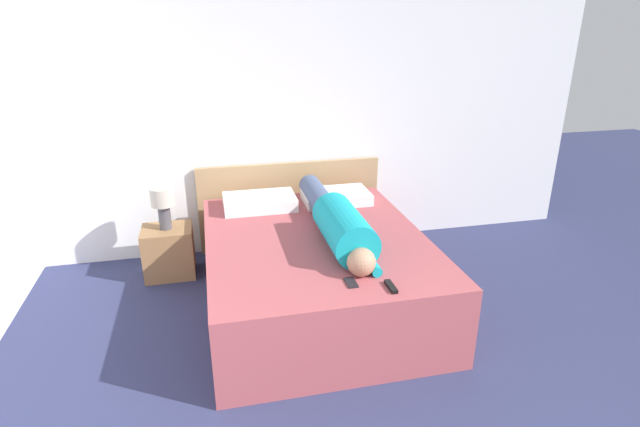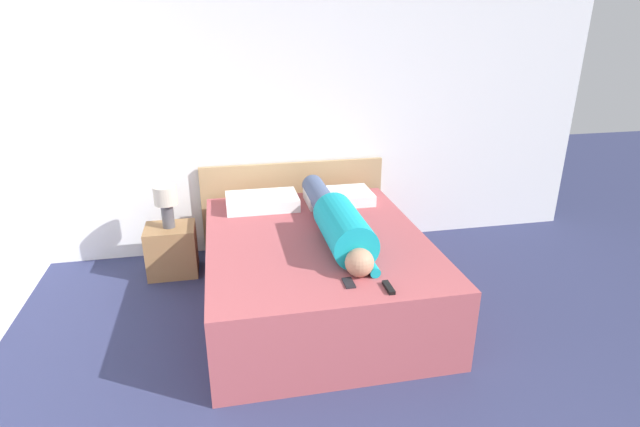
% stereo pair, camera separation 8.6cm
% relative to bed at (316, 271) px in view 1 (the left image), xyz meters
% --- Properties ---
extents(wall_back, '(5.96, 0.06, 2.60)m').
position_rel_bed_xyz_m(wall_back, '(0.04, 1.23, 1.00)').
color(wall_back, white).
rests_on(wall_back, ground_plane).
extents(bed, '(1.67, 2.08, 0.60)m').
position_rel_bed_xyz_m(bed, '(0.00, 0.00, 0.00)').
color(bed, '#A84C51').
rests_on(bed, ground_plane).
extents(headboard, '(1.79, 0.04, 0.87)m').
position_rel_bed_xyz_m(headboard, '(0.00, 1.16, 0.14)').
color(headboard, tan).
rests_on(headboard, ground_plane).
extents(nightstand, '(0.43, 0.36, 0.45)m').
position_rel_bed_xyz_m(nightstand, '(-1.17, 0.79, -0.07)').
color(nightstand, olive).
rests_on(nightstand, ground_plane).
extents(table_lamp, '(0.20, 0.20, 0.38)m').
position_rel_bed_xyz_m(table_lamp, '(-1.17, 0.79, 0.40)').
color(table_lamp, '#4C4C51').
rests_on(table_lamp, nightstand).
extents(person_lying, '(0.32, 1.74, 0.32)m').
position_rel_bed_xyz_m(person_lying, '(0.16, -0.05, 0.43)').
color(person_lying, tan).
rests_on(person_lying, bed).
extents(pillow_near_headboard, '(0.63, 0.40, 0.11)m').
position_rel_bed_xyz_m(pillow_near_headboard, '(-0.35, 0.72, 0.35)').
color(pillow_near_headboard, white).
rests_on(pillow_near_headboard, bed).
extents(pillow_second, '(0.60, 0.40, 0.10)m').
position_rel_bed_xyz_m(pillow_second, '(0.35, 0.72, 0.35)').
color(pillow_second, white).
rests_on(pillow_second, bed).
extents(tv_remote, '(0.04, 0.15, 0.02)m').
position_rel_bed_xyz_m(tv_remote, '(0.29, -0.88, 0.31)').
color(tv_remote, black).
rests_on(tv_remote, bed).
extents(cell_phone, '(0.06, 0.13, 0.01)m').
position_rel_bed_xyz_m(cell_phone, '(0.06, -0.77, 0.31)').
color(cell_phone, black).
rests_on(cell_phone, bed).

